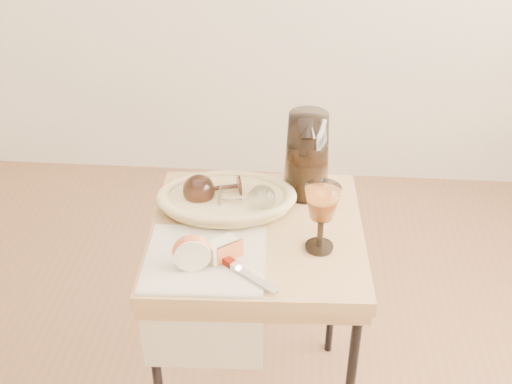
# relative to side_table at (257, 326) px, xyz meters

# --- Properties ---
(side_table) EXTENTS (0.55, 0.55, 0.67)m
(side_table) POSITION_rel_side_table_xyz_m (0.00, 0.00, 0.00)
(side_table) COLOR brown
(side_table) RESTS_ON floor
(tea_towel) EXTENTS (0.29, 0.26, 0.01)m
(tea_towel) POSITION_rel_side_table_xyz_m (-0.11, -0.13, 0.34)
(tea_towel) COLOR #FEECC0
(tea_towel) RESTS_ON side_table
(bread_basket) EXTENTS (0.34, 0.25, 0.05)m
(bread_basket) POSITION_rel_side_table_xyz_m (-0.08, 0.08, 0.36)
(bread_basket) COLOR #B08C48
(bread_basket) RESTS_ON side_table
(goblet_lying_a) EXTENTS (0.15, 0.12, 0.08)m
(goblet_lying_a) POSITION_rel_side_table_xyz_m (-0.11, 0.09, 0.39)
(goblet_lying_a) COLOR #42251B
(goblet_lying_a) RESTS_ON bread_basket
(goblet_lying_b) EXTENTS (0.12, 0.07, 0.07)m
(goblet_lying_b) POSITION_rel_side_table_xyz_m (-0.04, 0.06, 0.38)
(goblet_lying_b) COLOR white
(goblet_lying_b) RESTS_ON bread_basket
(pitcher) EXTENTS (0.17, 0.25, 0.27)m
(pitcher) POSITION_rel_side_table_xyz_m (0.12, 0.17, 0.45)
(pitcher) COLOR black
(pitcher) RESTS_ON side_table
(wine_goblet) EXTENTS (0.10, 0.10, 0.17)m
(wine_goblet) POSITION_rel_side_table_xyz_m (0.15, -0.07, 0.42)
(wine_goblet) COLOR white
(wine_goblet) RESTS_ON side_table
(apple_half) EXTENTS (0.10, 0.07, 0.08)m
(apple_half) POSITION_rel_side_table_xyz_m (-0.13, -0.16, 0.38)
(apple_half) COLOR red
(apple_half) RESTS_ON tea_towel
(apple_wedge) EXTENTS (0.08, 0.07, 0.05)m
(apple_wedge) POSITION_rel_side_table_xyz_m (-0.07, -0.13, 0.36)
(apple_wedge) COLOR beige
(apple_wedge) RESTS_ON tea_towel
(table_knife) EXTENTS (0.18, 0.14, 0.02)m
(table_knife) POSITION_rel_side_table_xyz_m (-0.03, -0.17, 0.35)
(table_knife) COLOR silver
(table_knife) RESTS_ON tea_towel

